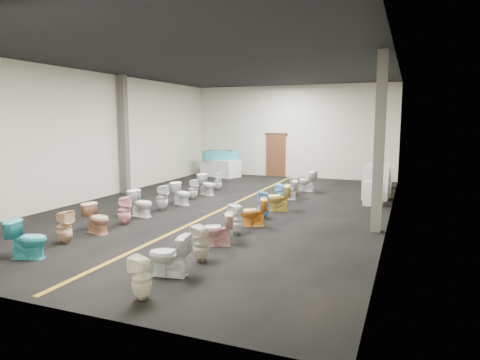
% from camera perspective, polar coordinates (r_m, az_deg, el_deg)
% --- Properties ---
extents(floor, '(16.00, 16.00, 0.00)m').
position_cam_1_polar(floor, '(14.05, -1.63, -3.55)').
color(floor, black).
rests_on(floor, ground).
extents(ceiling, '(16.00, 16.00, 0.00)m').
position_cam_1_polar(ceiling, '(13.87, -1.70, 14.98)').
color(ceiling, black).
rests_on(ceiling, ground).
extents(wall_back, '(10.00, 0.00, 10.00)m').
position_cam_1_polar(wall_back, '(21.35, 6.95, 6.43)').
color(wall_back, beige).
rests_on(wall_back, ground).
extents(wall_front, '(10.00, 0.00, 10.00)m').
position_cam_1_polar(wall_front, '(7.19, -27.92, 2.58)').
color(wall_front, beige).
rests_on(wall_front, ground).
extents(wall_left, '(0.00, 16.00, 16.00)m').
position_cam_1_polar(wall_left, '(16.42, -17.97, 5.64)').
color(wall_left, beige).
rests_on(wall_left, ground).
extents(wall_right, '(0.00, 16.00, 16.00)m').
position_cam_1_polar(wall_right, '(12.66, 19.68, 4.98)').
color(wall_right, beige).
rests_on(wall_right, ground).
extents(aisle_stripe, '(0.12, 15.60, 0.01)m').
position_cam_1_polar(aisle_stripe, '(14.05, -1.63, -3.54)').
color(aisle_stripe, olive).
rests_on(aisle_stripe, floor).
extents(back_door, '(1.00, 0.10, 2.10)m').
position_cam_1_polar(back_door, '(21.58, 4.80, 3.28)').
color(back_door, '#562D19').
rests_on(back_door, floor).
extents(door_frame, '(1.15, 0.08, 0.10)m').
position_cam_1_polar(door_frame, '(21.53, 4.84, 6.12)').
color(door_frame, '#331C11').
rests_on(door_frame, back_door).
extents(column_left, '(0.25, 0.25, 4.50)m').
position_cam_1_polar(column_left, '(17.05, -15.17, 5.83)').
color(column_left, '#59544C').
rests_on(column_left, floor).
extents(column_right, '(0.25, 0.25, 4.50)m').
position_cam_1_polar(column_right, '(11.17, 18.09, 4.72)').
color(column_right, '#59544C').
rests_on(column_right, floor).
extents(display_table, '(2.12, 1.48, 0.86)m').
position_cam_1_polar(display_table, '(21.49, -2.62, 1.61)').
color(display_table, white).
rests_on(display_table, floor).
extents(bathtub, '(1.82, 0.96, 0.55)m').
position_cam_1_polar(bathtub, '(21.43, -2.63, 3.32)').
color(bathtub, teal).
rests_on(bathtub, display_table).
extents(appliance_crate_a, '(0.62, 0.62, 0.80)m').
position_cam_1_polar(appliance_crate_a, '(14.92, 17.36, -1.68)').
color(appliance_crate_a, silver).
rests_on(appliance_crate_a, floor).
extents(appliance_crate_b, '(0.94, 0.94, 1.22)m').
position_cam_1_polar(appliance_crate_b, '(16.10, 17.73, -0.25)').
color(appliance_crate_b, silver).
rests_on(appliance_crate_b, floor).
extents(appliance_crate_c, '(0.92, 0.92, 0.80)m').
position_cam_1_polar(appliance_crate_c, '(17.52, 18.04, -0.32)').
color(appliance_crate_c, silver).
rests_on(appliance_crate_c, floor).
extents(appliance_crate_d, '(0.85, 0.85, 1.05)m').
position_cam_1_polar(appliance_crate_d, '(18.78, 18.32, 0.59)').
color(appliance_crate_d, silver).
rests_on(appliance_crate_d, floor).
extents(toilet_left_0, '(0.88, 0.65, 0.80)m').
position_cam_1_polar(toilet_left_0, '(9.82, -26.40, -7.09)').
color(toilet_left_0, teal).
rests_on(toilet_left_0, floor).
extents(toilet_left_1, '(0.36, 0.35, 0.78)m').
position_cam_1_polar(toilet_left_1, '(10.62, -22.39, -5.81)').
color(toilet_left_1, '#E3B289').
rests_on(toilet_left_1, floor).
extents(toilet_left_2, '(0.80, 0.55, 0.75)m').
position_cam_1_polar(toilet_left_2, '(11.30, -18.51, -4.89)').
color(toilet_left_2, tan).
rests_on(toilet_left_2, floor).
extents(toilet_left_3, '(0.48, 0.47, 0.79)m').
position_cam_1_polar(toilet_left_3, '(11.99, -15.19, -3.92)').
color(toilet_left_3, '#EAA2AA').
rests_on(toilet_left_3, floor).
extents(toilet_left_4, '(0.83, 0.56, 0.78)m').
position_cam_1_polar(toilet_left_4, '(12.88, -13.02, -3.06)').
color(toilet_left_4, white).
rests_on(toilet_left_4, floor).
extents(toilet_left_5, '(0.46, 0.45, 0.81)m').
position_cam_1_polar(toilet_left_5, '(13.60, -10.34, -2.32)').
color(toilet_left_5, silver).
rests_on(toilet_left_5, floor).
extents(toilet_left_6, '(0.82, 0.61, 0.74)m').
position_cam_1_polar(toilet_left_6, '(14.44, -7.81, -1.82)').
color(toilet_left_6, white).
rests_on(toilet_left_6, floor).
extents(toilet_left_7, '(0.42, 0.41, 0.74)m').
position_cam_1_polar(toilet_left_7, '(15.34, -6.28, -1.23)').
color(toilet_left_7, silver).
rests_on(toilet_left_7, floor).
extents(toilet_left_8, '(0.89, 0.72, 0.79)m').
position_cam_1_polar(toilet_left_8, '(16.20, -4.41, -0.62)').
color(toilet_left_8, silver).
rests_on(toilet_left_8, floor).
extents(toilet_left_9, '(0.43, 0.42, 0.73)m').
position_cam_1_polar(toilet_left_9, '(17.27, -2.98, -0.16)').
color(toilet_left_9, white).
rests_on(toilet_left_9, floor).
extents(toilet_right_0, '(0.34, 0.34, 0.71)m').
position_cam_1_polar(toilet_right_0, '(7.05, -12.99, -12.62)').
color(toilet_right_0, beige).
rests_on(toilet_right_0, floor).
extents(toilet_right_1, '(0.81, 0.54, 0.78)m').
position_cam_1_polar(toilet_right_1, '(7.96, -9.44, -9.85)').
color(toilet_right_1, silver).
rests_on(toilet_right_1, floor).
extents(toilet_right_2, '(0.43, 0.43, 0.73)m').
position_cam_1_polar(toilet_right_2, '(8.66, -5.17, -8.44)').
color(toilet_right_2, beige).
rests_on(toilet_right_2, floor).
extents(toilet_right_3, '(0.85, 0.69, 0.75)m').
position_cam_1_polar(toilet_right_3, '(9.68, -3.13, -6.58)').
color(toilet_right_3, '#E5A9A4').
rests_on(toilet_right_3, floor).
extents(toilet_right_4, '(0.45, 0.45, 0.77)m').
position_cam_1_polar(toilet_right_4, '(10.58, -0.43, -5.27)').
color(toilet_right_4, silver).
rests_on(toilet_right_4, floor).
extents(toilet_right_5, '(0.85, 0.67, 0.76)m').
position_cam_1_polar(toilet_right_5, '(11.43, 1.75, -4.30)').
color(toilet_right_5, orange).
rests_on(toilet_right_5, floor).
extents(toilet_right_6, '(0.47, 0.46, 0.78)m').
position_cam_1_polar(toilet_right_6, '(12.43, 3.21, -3.24)').
color(toilet_right_6, '#6CB1E6').
rests_on(toilet_right_6, floor).
extents(toilet_right_7, '(0.91, 0.67, 0.82)m').
position_cam_1_polar(toilet_right_7, '(13.37, 4.99, -2.38)').
color(toilet_right_7, '#E4BB4D').
rests_on(toilet_right_7, floor).
extents(toilet_right_8, '(0.40, 0.40, 0.71)m').
position_cam_1_polar(toilet_right_8, '(14.34, 5.53, -1.90)').
color(toilet_right_8, '#7ECCF4').
rests_on(toilet_right_8, floor).
extents(toilet_right_9, '(0.75, 0.53, 0.70)m').
position_cam_1_polar(toilet_right_9, '(15.31, 6.40, -1.32)').
color(toilet_right_9, silver).
rests_on(toilet_right_9, floor).
extents(toilet_right_10, '(0.40, 0.39, 0.72)m').
position_cam_1_polar(toilet_right_10, '(16.30, 7.39, -0.74)').
color(toilet_right_10, beige).
rests_on(toilet_right_10, floor).
extents(toilet_right_11, '(0.88, 0.59, 0.83)m').
position_cam_1_polar(toilet_right_11, '(17.19, 8.75, -0.11)').
color(toilet_right_11, silver).
rests_on(toilet_right_11, floor).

